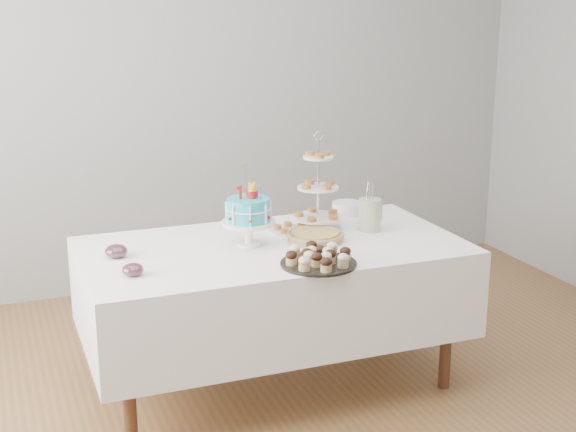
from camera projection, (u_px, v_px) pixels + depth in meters
name	position (u px, v px, depth m)	size (l,w,h in m)	color
floor	(294.00, 409.00, 4.00)	(5.00, 5.00, 0.00)	brown
walls	(294.00, 141.00, 3.64)	(5.04, 4.04, 2.70)	#979A9C
table	(273.00, 287.00, 4.12)	(1.92, 1.02, 0.77)	white
birthday_cake	(249.00, 224.00, 4.02)	(0.27, 0.27, 0.42)	white
cupcake_tray	(319.00, 257.00, 3.75)	(0.36, 0.36, 0.08)	black
pie	(315.00, 236.00, 4.12)	(0.30, 0.30, 0.05)	tan
tiered_stand	(318.00, 188.00, 4.30)	(0.27, 0.27, 0.53)	silver
plate_stack	(347.00, 208.00, 4.62)	(0.18, 0.18, 0.07)	white
pastry_plate	(290.00, 229.00, 4.28)	(0.24, 0.24, 0.04)	white
jam_bowl_a	(133.00, 270.00, 3.60)	(0.10, 0.10, 0.06)	silver
jam_bowl_b	(116.00, 251.00, 3.86)	(0.11, 0.11, 0.07)	silver
utensil_pitcher	(370.00, 213.00, 4.28)	(0.12, 0.12, 0.27)	beige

